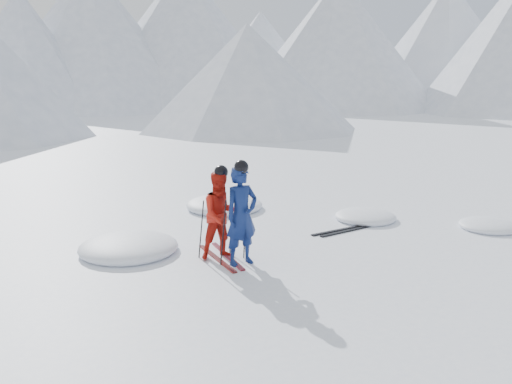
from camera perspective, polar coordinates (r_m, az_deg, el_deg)
ground at (r=11.81m, az=7.91°, el=-4.63°), size 160.00×160.00×0.00m
mountain_range at (r=45.59m, az=-19.52°, el=15.74°), size 106.15×62.94×15.53m
skier_blue at (r=9.80m, az=-1.53°, el=-2.51°), size 0.67×0.45×1.82m
skier_red at (r=10.14m, az=-3.64°, el=-2.45°), size 0.93×0.79×1.68m
pole_blue_left at (r=9.84m, az=-3.46°, el=-4.30°), size 0.12×0.09×1.21m
pole_blue_right at (r=10.21m, az=-1.17°, el=-3.66°), size 0.12×0.07×1.21m
pole_red_left at (r=10.27m, az=-5.78°, el=-3.92°), size 0.11×0.09×1.11m
pole_red_right at (r=10.49m, az=-2.68°, el=-3.51°), size 0.11×0.08×1.12m
ski_worn_left at (r=10.32m, az=-4.14°, el=-6.97°), size 0.39×1.69×0.03m
ski_worn_right at (r=10.44m, az=-3.02°, el=-6.72°), size 0.50×1.67×0.03m
ski_loose_a at (r=12.29m, az=9.03°, el=-3.92°), size 1.70×0.20×0.03m
ski_loose_b at (r=12.26m, az=9.86°, el=-3.99°), size 1.70×0.14×0.03m
snow_lumps at (r=12.51m, az=-1.03°, el=-3.55°), size 8.87×6.74×0.44m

